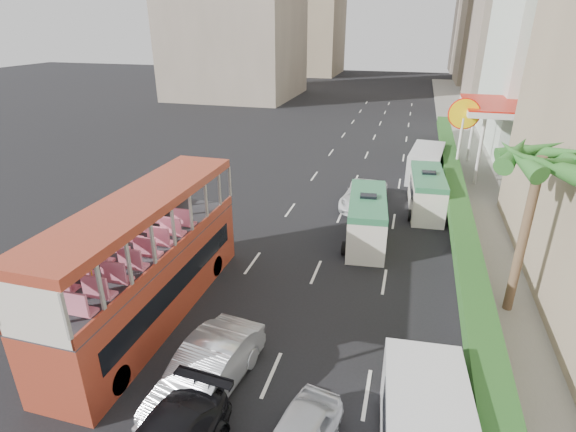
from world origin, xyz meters
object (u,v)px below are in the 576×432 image
(car_silver_lane_a, at_px, (208,391))
(minibus_far, at_px, (426,192))
(shell_station, at_px, (504,140))
(panel_van_far, at_px, (426,163))
(palm_tree, at_px, (523,238))
(minibus_near, at_px, (367,219))
(double_decker_bus, at_px, (148,259))
(van_asset, at_px, (363,206))

(car_silver_lane_a, distance_m, minibus_far, 18.72)
(minibus_far, relative_size, shell_station, 0.69)
(panel_van_far, height_order, palm_tree, palm_tree)
(minibus_near, xyz_separation_m, panel_van_far, (3.07, 12.11, -0.16))
(double_decker_bus, distance_m, minibus_near, 11.75)
(van_asset, relative_size, panel_van_far, 0.95)
(double_decker_bus, bearing_deg, car_silver_lane_a, -40.07)
(car_silver_lane_a, relative_size, panel_van_far, 0.91)
(shell_station, bearing_deg, car_silver_lane_a, -114.82)
(panel_van_far, bearing_deg, minibus_near, -98.09)
(palm_tree, bearing_deg, shell_station, 83.40)
(palm_tree, xyz_separation_m, shell_station, (2.20, 19.00, -0.63))
(palm_tree, height_order, shell_station, palm_tree)
(minibus_near, xyz_separation_m, minibus_far, (3.09, 5.20, -0.04))
(van_asset, distance_m, palm_tree, 12.68)
(double_decker_bus, bearing_deg, minibus_near, 50.34)
(double_decker_bus, xyz_separation_m, minibus_near, (7.46, 8.99, -1.27))
(car_silver_lane_a, height_order, palm_tree, palm_tree)
(panel_van_far, distance_m, shell_station, 6.02)
(palm_tree, bearing_deg, minibus_far, 107.72)
(minibus_near, bearing_deg, van_asset, 92.34)
(panel_van_far, bearing_deg, palm_tree, -73.02)
(palm_tree, bearing_deg, minibus_near, 141.79)
(double_decker_bus, relative_size, shell_station, 1.38)
(panel_van_far, height_order, shell_station, shell_station)
(van_asset, height_order, palm_tree, palm_tree)
(car_silver_lane_a, bearing_deg, minibus_far, 76.13)
(panel_van_far, xyz_separation_m, palm_tree, (3.27, -17.10, 2.28))
(minibus_near, bearing_deg, car_silver_lane_a, -112.22)
(van_asset, height_order, shell_station, shell_station)
(minibus_far, distance_m, palm_tree, 10.92)
(double_decker_bus, distance_m, van_asset, 15.72)
(double_decker_bus, xyz_separation_m, minibus_far, (10.54, 14.20, -1.31))
(van_asset, bearing_deg, minibus_far, 7.28)
(panel_van_far, xyz_separation_m, shell_station, (5.47, 1.90, 1.65))
(minibus_far, xyz_separation_m, shell_station, (5.46, 8.80, 1.53))
(van_asset, relative_size, minibus_far, 0.95)
(car_silver_lane_a, relative_size, minibus_far, 0.91)
(minibus_far, distance_m, panel_van_far, 6.91)
(minibus_far, bearing_deg, minibus_near, -124.59)
(van_asset, xyz_separation_m, shell_station, (9.26, 9.03, 2.75))
(shell_station, bearing_deg, double_decker_bus, -124.82)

